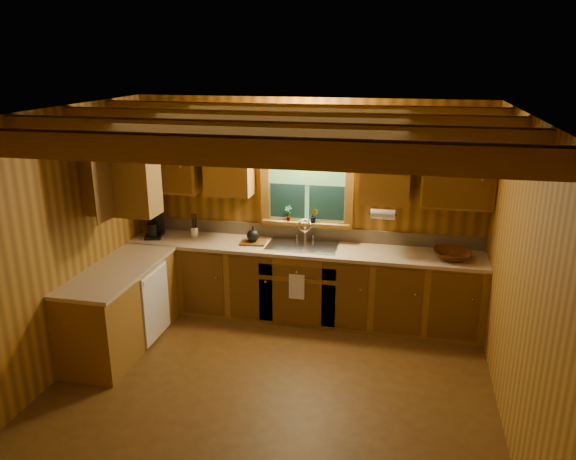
% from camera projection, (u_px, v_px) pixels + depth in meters
% --- Properties ---
extents(room, '(4.20, 4.20, 4.20)m').
position_uv_depth(room, '(269.00, 262.00, 4.91)').
color(room, '#583A15').
rests_on(room, ground).
extents(ceiling_beams, '(4.20, 2.54, 0.18)m').
position_uv_depth(ceiling_beams, '(267.00, 127.00, 4.55)').
color(ceiling_beams, brown).
rests_on(ceiling_beams, room).
extents(base_cabinets, '(4.20, 2.22, 0.86)m').
position_uv_depth(base_cabinets, '(256.00, 290.00, 6.47)').
color(base_cabinets, brown).
rests_on(base_cabinets, ground).
extents(countertop, '(4.20, 2.24, 0.04)m').
position_uv_depth(countertop, '(256.00, 254.00, 6.34)').
color(countertop, tan).
rests_on(countertop, base_cabinets).
extents(backsplash, '(4.20, 0.02, 0.16)m').
position_uv_depth(backsplash, '(307.00, 233.00, 6.76)').
color(backsplash, tan).
rests_on(backsplash, room).
extents(dishwasher_panel, '(0.02, 0.60, 0.80)m').
position_uv_depth(dishwasher_panel, '(156.00, 304.00, 6.11)').
color(dishwasher_panel, white).
rests_on(dishwasher_panel, base_cabinets).
extents(upper_cabinets, '(4.19, 1.77, 0.78)m').
position_uv_depth(upper_cabinets, '(251.00, 169.00, 6.19)').
color(upper_cabinets, brown).
rests_on(upper_cabinets, room).
extents(window, '(1.12, 0.08, 1.00)m').
position_uv_depth(window, '(307.00, 189.00, 6.58)').
color(window, brown).
rests_on(window, room).
extents(window_sill, '(1.06, 0.14, 0.04)m').
position_uv_depth(window_sill, '(306.00, 223.00, 6.66)').
color(window_sill, brown).
rests_on(window_sill, room).
extents(wall_sconce, '(0.45, 0.21, 0.17)m').
position_uv_depth(wall_sconce, '(306.00, 137.00, 6.28)').
color(wall_sconce, black).
rests_on(wall_sconce, room).
extents(paper_towel_roll, '(0.27, 0.11, 0.11)m').
position_uv_depth(paper_towel_roll, '(383.00, 214.00, 6.13)').
color(paper_towel_roll, white).
rests_on(paper_towel_roll, upper_cabinets).
extents(dish_towel, '(0.18, 0.01, 0.30)m').
position_uv_depth(dish_towel, '(297.00, 287.00, 6.33)').
color(dish_towel, white).
rests_on(dish_towel, base_cabinets).
extents(sink, '(0.82, 0.48, 0.43)m').
position_uv_depth(sink, '(302.00, 250.00, 6.54)').
color(sink, silver).
rests_on(sink, countertop).
extents(coffee_maker, '(0.20, 0.25, 0.35)m').
position_uv_depth(coffee_maker, '(154.00, 223.00, 6.82)').
color(coffee_maker, black).
rests_on(coffee_maker, countertop).
extents(utensil_crock, '(0.11, 0.11, 0.31)m').
position_uv_depth(utensil_crock, '(194.00, 232.00, 6.82)').
color(utensil_crock, silver).
rests_on(utensil_crock, countertop).
extents(cutting_board, '(0.32, 0.24, 0.03)m').
position_uv_depth(cutting_board, '(253.00, 242.00, 6.61)').
color(cutting_board, brown).
rests_on(cutting_board, countertop).
extents(teakettle, '(0.15, 0.15, 0.19)m').
position_uv_depth(teakettle, '(253.00, 235.00, 6.59)').
color(teakettle, black).
rests_on(teakettle, cutting_board).
extents(wicker_basket, '(0.41, 0.41, 0.10)m').
position_uv_depth(wicker_basket, '(452.00, 255.00, 6.10)').
color(wicker_basket, '#48230C').
rests_on(wicker_basket, countertop).
extents(potted_plant_left, '(0.12, 0.09, 0.19)m').
position_uv_depth(potted_plant_left, '(288.00, 213.00, 6.67)').
color(potted_plant_left, brown).
rests_on(potted_plant_left, window_sill).
extents(potted_plant_right, '(0.11, 0.09, 0.18)m').
position_uv_depth(potted_plant_right, '(314.00, 216.00, 6.58)').
color(potted_plant_right, brown).
rests_on(potted_plant_right, window_sill).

